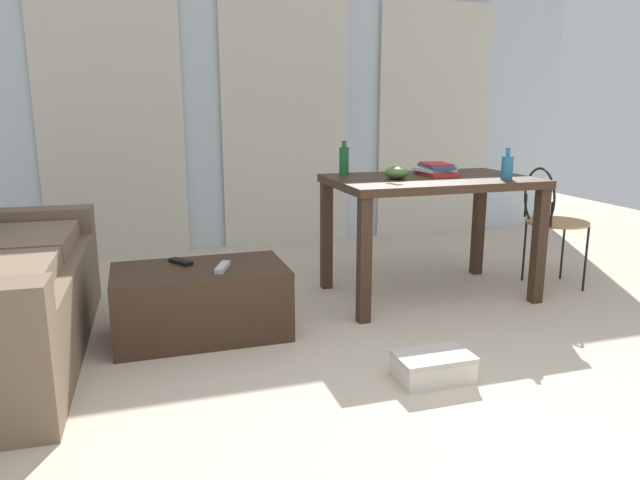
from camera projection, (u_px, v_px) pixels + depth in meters
name	position (u px, v px, depth m)	size (l,w,h in m)	color
ground_plane	(381.00, 324.00, 3.45)	(8.89, 8.89, 0.00)	beige
wall_back	(284.00, 101.00, 5.25)	(5.70, 0.10, 2.54)	silver
curtains	(286.00, 123.00, 5.22)	(4.06, 0.03, 2.17)	beige
coffee_table	(201.00, 301.00, 3.24)	(0.92, 0.53, 0.38)	#382619
craft_table	(431.00, 195.00, 3.82)	(1.29, 0.80, 0.79)	#382619
wire_chair	(548.00, 213.00, 4.04)	(0.42, 0.44, 0.83)	#B7844C
bottle_near	(344.00, 160.00, 3.93)	(0.06, 0.06, 0.22)	#195B2D
bottle_far	(507.00, 167.00, 3.68)	(0.07, 0.07, 0.20)	teal
bowl	(397.00, 173.00, 3.70)	(0.15, 0.15, 0.08)	#477033
book_stack	(436.00, 169.00, 3.92)	(0.22, 0.31, 0.08)	red
scissors	(392.00, 184.00, 3.47)	(0.07, 0.11, 0.00)	#9EA0A5
tv_remote_primary	(223.00, 267.00, 3.17)	(0.05, 0.19, 0.03)	#B7B7B2
tv_remote_secondary	(181.00, 262.00, 3.28)	(0.05, 0.16, 0.02)	black
shoebox	(433.00, 367.00, 2.74)	(0.35, 0.22, 0.13)	beige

